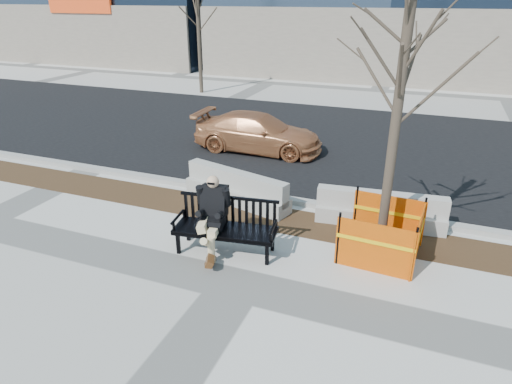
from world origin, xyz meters
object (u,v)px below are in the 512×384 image
at_px(bench, 226,252).
at_px(seated_man, 214,249).
at_px(sedan, 258,150).
at_px(jersey_barrier_left, 237,202).
at_px(jersey_barrier_right, 378,225).
at_px(tree_fence, 379,254).

xyz_separation_m(bench, seated_man, (-0.27, 0.02, 0.00)).
relative_size(sedan, jersey_barrier_left, 1.46).
xyz_separation_m(seated_man, sedan, (-1.41, 6.06, 0.00)).
bearing_deg(seated_man, jersey_barrier_right, 29.12).
bearing_deg(jersey_barrier_left, jersey_barrier_right, 16.28).
bearing_deg(sedan, tree_fence, -139.62).
relative_size(tree_fence, jersey_barrier_left, 1.88).
relative_size(bench, jersey_barrier_right, 0.74).
distance_m(bench, seated_man, 0.27).
xyz_separation_m(bench, sedan, (-1.68, 6.07, 0.00)).
xyz_separation_m(sedan, jersey_barrier_left, (0.95, -3.89, 0.00)).
bearing_deg(jersey_barrier_right, bench, -145.73).
bearing_deg(sedan, jersey_barrier_right, -132.67).
distance_m(bench, jersey_barrier_right, 3.47).
bearing_deg(seated_man, sedan, 94.81).
height_order(seated_man, jersey_barrier_left, seated_man).
xyz_separation_m(seated_man, jersey_barrier_right, (2.92, 2.23, 0.00)).
bearing_deg(seated_man, bench, -11.52).
bearing_deg(bench, jersey_barrier_right, 32.05).
distance_m(bench, jersey_barrier_left, 2.30).
height_order(tree_fence, jersey_barrier_right, tree_fence).
xyz_separation_m(bench, tree_fence, (2.82, 1.00, 0.00)).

